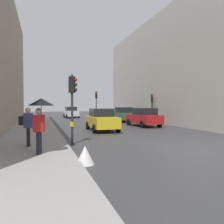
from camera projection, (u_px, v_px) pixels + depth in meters
ground_plane at (187, 147)px, 10.56m from camera, size 120.00×120.00×0.00m
sidewalk_kerb at (33, 135)px, 13.97m from camera, size 3.49×40.00×0.16m
building_facade_right at (186, 74)px, 28.55m from camera, size 12.00×24.55×12.14m
traffic_light_far_median at (96, 100)px, 29.17m from camera, size 0.25×0.43×3.89m
traffic_light_mid_street at (152, 103)px, 24.46m from camera, size 0.33×0.45×3.30m
traffic_light_near_right at (73, 96)px, 11.16m from camera, size 0.45×0.34×3.61m
car_red_sedan at (144, 117)px, 20.67m from camera, size 2.23×4.31×1.76m
car_green_estate at (123, 114)px, 26.49m from camera, size 2.06×4.22×1.76m
car_white_compact at (71, 112)px, 34.60m from camera, size 2.16×4.27×1.76m
car_yellow_taxi at (102, 120)px, 17.21m from camera, size 2.10×4.24×1.76m
pedestrian_with_umbrella at (41, 110)px, 8.31m from camera, size 1.00×1.00×2.14m
pedestrian_with_grey_backpack at (27, 124)px, 9.86m from camera, size 0.62×0.36×1.77m
warning_sign_triangle at (85, 155)px, 7.43m from camera, size 0.64×0.64×0.65m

